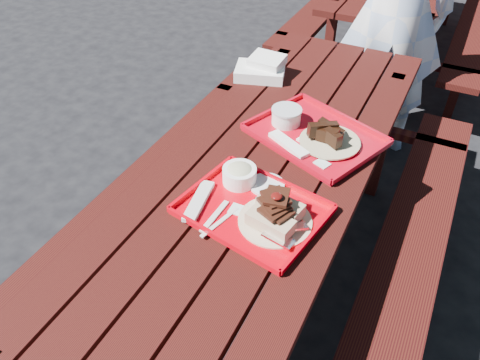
% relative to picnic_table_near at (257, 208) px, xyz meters
% --- Properties ---
extents(ground, '(60.00, 60.00, 0.00)m').
position_rel_picnic_table_near_xyz_m(ground, '(0.00, 0.00, -0.56)').
color(ground, black).
rests_on(ground, ground).
extents(picnic_table_near, '(1.41, 2.40, 0.75)m').
position_rel_picnic_table_near_xyz_m(picnic_table_near, '(0.00, 0.00, 0.00)').
color(picnic_table_near, '#38110A').
rests_on(picnic_table_near, ground).
extents(near_tray, '(0.50, 0.42, 0.14)m').
position_rel_picnic_table_near_xyz_m(near_tray, '(0.08, -0.19, 0.22)').
color(near_tray, red).
rests_on(near_tray, picnic_table_near).
extents(far_tray, '(0.58, 0.52, 0.08)m').
position_rel_picnic_table_near_xyz_m(far_tray, '(0.10, 0.28, 0.21)').
color(far_tray, '#B60617').
rests_on(far_tray, picnic_table_near).
extents(white_cloth, '(0.27, 0.23, 0.09)m').
position_rel_picnic_table_near_xyz_m(white_cloth, '(-0.29, 0.66, 0.23)').
color(white_cloth, white).
rests_on(white_cloth, picnic_table_near).
extents(person, '(0.72, 0.56, 1.76)m').
position_rel_picnic_table_near_xyz_m(person, '(0.14, 1.48, 0.32)').
color(person, '#C0D7FF').
rests_on(person, ground).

